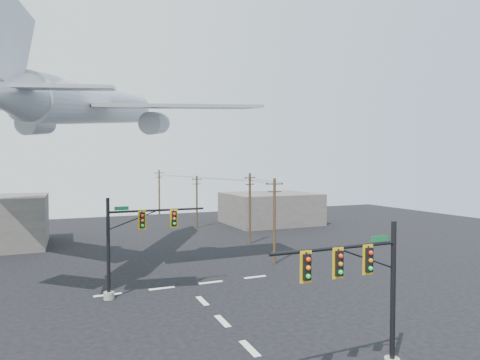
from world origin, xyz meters
name	(u,v)px	position (x,y,z in m)	size (l,w,h in m)	color
ground	(250,348)	(0.00, 0.00, 0.00)	(120.00, 120.00, 0.00)	black
lane_markings	(215,314)	(0.00, 5.33, 0.01)	(14.00, 21.20, 0.01)	silver
signal_mast_near	(366,290)	(3.64, -4.57, 3.93)	(6.80, 0.76, 6.94)	gray
signal_mast_far	(131,243)	(-4.47, 10.93, 3.91)	(7.42, 0.80, 7.24)	gray
utility_pole_a	(274,219)	(9.69, 15.44, 4.35)	(1.59, 0.70, 8.31)	#4E3921
utility_pole_b	(250,207)	(11.70, 25.51, 4.51)	(1.68, 0.72, 8.63)	#4E3921
utility_pole_c	(197,201)	(9.46, 40.11, 4.20)	(1.64, 0.34, 8.02)	#4E3921
utility_pole_d	(159,191)	(7.51, 58.36, 4.58)	(1.81, 0.37, 8.75)	#4E3921
power_lines	(205,178)	(9.72, 36.84, 7.77)	(5.80, 42.92, 0.17)	black
airliner	(96,105)	(-6.10, 20.92, 15.15)	(28.07, 30.76, 8.54)	#AAAFB6
building_right	(270,208)	(22.00, 40.00, 2.50)	(14.00, 12.00, 5.00)	#67625B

